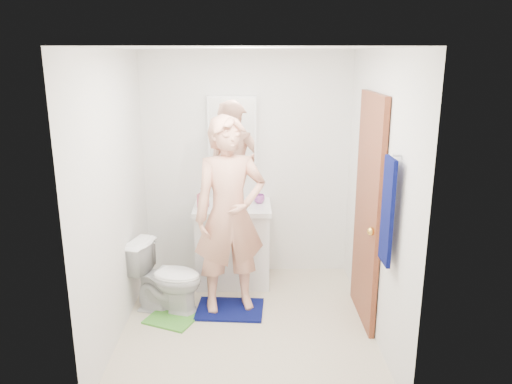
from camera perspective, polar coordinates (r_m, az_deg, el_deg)
The scene contains 22 objects.
floor at distance 4.66m, azimuth -1.00°, elevation -15.02°, with size 2.20×2.40×0.02m, color beige.
ceiling at distance 4.02m, azimuth -1.17°, elevation 16.25°, with size 2.20×2.40×0.02m, color white.
wall_back at distance 5.35m, azimuth -1.05°, elevation 3.01°, with size 2.20×0.02×2.40m, color silver.
wall_front at distance 3.04m, azimuth -1.14°, elevation -6.92°, with size 2.20×0.02×2.40m, color silver.
wall_left at distance 4.33m, azimuth -15.94°, elevation -0.62°, with size 0.02×2.40×2.40m, color silver.
wall_right at distance 4.32m, azimuth 13.81°, elevation -0.50°, with size 0.02×2.40×2.40m, color silver.
vanity_cabinet at distance 5.31m, azimuth -2.64°, elevation -6.15°, with size 0.75×0.55×0.80m, color white.
countertop at distance 5.17m, azimuth -2.70°, elevation -1.77°, with size 0.79×0.59×0.05m, color white.
sink_basin at distance 5.16m, azimuth -2.70°, elevation -1.61°, with size 0.40×0.40×0.03m, color white.
faucet at distance 5.31m, azimuth -2.66°, elevation -0.32°, with size 0.03×0.03×0.12m, color silver.
medicine_cabinet at distance 5.21m, azimuth -2.74°, elevation 7.13°, with size 0.50×0.12×0.70m, color white.
mirror_panel at distance 5.15m, azimuth -2.76°, elevation 7.03°, with size 0.46×0.01×0.66m, color white.
door at distance 4.50m, azimuth 12.64°, elevation -2.12°, with size 0.05×0.80×2.05m, color brown.
door_knob at distance 4.22m, azimuth 13.04°, elevation -4.41°, with size 0.07×0.07×0.07m, color gold.
towel at distance 3.76m, azimuth 14.81°, elevation -2.16°, with size 0.03×0.24×0.80m, color #080E4E.
towel_hook at distance 3.67m, azimuth 15.86°, elevation 4.11°, with size 0.02×0.02×0.06m, color silver.
toilet at distance 4.81m, azimuth -10.15°, elevation -9.54°, with size 0.38×0.67×0.68m, color white.
bath_mat at distance 4.88m, azimuth -3.00°, elevation -13.25°, with size 0.62×0.45×0.02m, color #080E4E.
green_rug at distance 4.80m, azimuth -9.58°, elevation -14.04°, with size 0.43×0.36×0.02m, color #4EA135.
soap_dispenser at distance 5.08m, azimuth -6.08°, elevation -0.59°, with size 0.10×0.10×0.21m, color #CA5E6C.
toothbrush_cup at distance 5.21m, azimuth 0.37°, elevation -0.78°, with size 0.12×0.12×0.09m, color #9B479D.
man at distance 4.55m, azimuth -3.02°, elevation -2.72°, with size 0.67×0.44×1.83m, color #E19C7E.
Camera 1 is at (0.02, -4.02, 2.36)m, focal length 35.00 mm.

